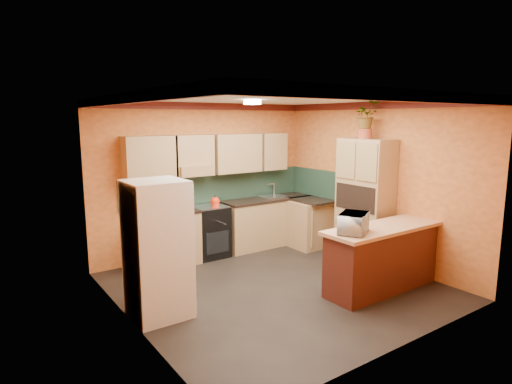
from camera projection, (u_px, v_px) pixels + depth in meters
room_shell at (266, 142)px, 6.14m from camera, size 4.24×4.24×2.72m
base_cabinets_back at (239, 227)px, 7.92m from camera, size 3.65×0.60×0.88m
countertop_back at (239, 203)px, 7.84m from camera, size 3.65×0.62×0.04m
stove at (209, 231)px, 7.57m from camera, size 0.58×0.58×0.91m
kettle at (215, 201)px, 7.49m from camera, size 0.17×0.17×0.18m
sink at (272, 197)px, 8.28m from camera, size 0.48×0.40×0.03m
base_cabinets_right at (312, 224)px, 8.16m from camera, size 0.60×0.80×0.88m
countertop_right at (313, 200)px, 8.08m from camera, size 0.62×0.80×0.04m
fridge at (157, 249)px, 5.20m from camera, size 0.68×0.66×1.70m
pantry at (365, 202)px, 7.11m from camera, size 0.48×0.90×2.10m
fern_pot at (365, 134)px, 6.96m from camera, size 0.22×0.22×0.16m
fern at (366, 115)px, 6.91m from camera, size 0.49×0.46×0.44m
breakfast_bar at (382, 260)px, 6.08m from camera, size 1.80×0.55×0.88m
bar_top at (383, 228)px, 6.00m from camera, size 1.90×0.65×0.05m
microwave at (354, 223)px, 5.63m from camera, size 0.58×0.52×0.27m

